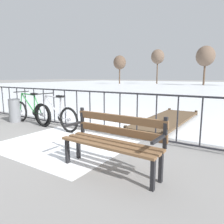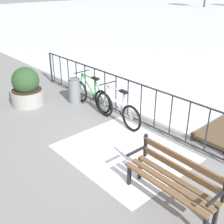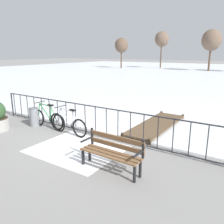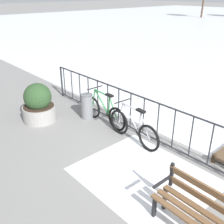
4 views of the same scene
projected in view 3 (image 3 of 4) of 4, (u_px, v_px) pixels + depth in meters
name	position (u px, v px, depth m)	size (l,w,h in m)	color
ground_plane	(91.00, 135.00, 8.16)	(160.00, 160.00, 0.00)	gray
frozen_pond	(222.00, 74.00, 31.09)	(80.00, 56.00, 0.03)	white
snow_patch	(77.00, 149.00, 6.96)	(2.60, 2.16, 0.01)	white
railing_fence	(90.00, 120.00, 8.02)	(9.06, 0.06, 1.07)	#232328
bicycle_near_railing	(69.00, 124.00, 8.11)	(1.71, 0.52, 0.97)	black
bicycle_second	(47.00, 118.00, 8.84)	(1.71, 0.52, 0.97)	black
park_bench	(112.00, 150.00, 5.64)	(1.61, 0.52, 0.89)	brown
trash_bin	(34.00, 117.00, 9.06)	(0.35, 0.35, 0.73)	gray
wooden_dock	(156.00, 125.00, 8.92)	(1.10, 3.59, 0.20)	brown
tree_west_mid	(162.00, 39.00, 40.58)	(2.43, 2.43, 6.41)	brown
tree_centre	(121.00, 46.00, 41.06)	(2.35, 2.35, 5.31)	brown
tree_east_mid	(211.00, 40.00, 34.50)	(2.87, 2.87, 6.17)	brown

